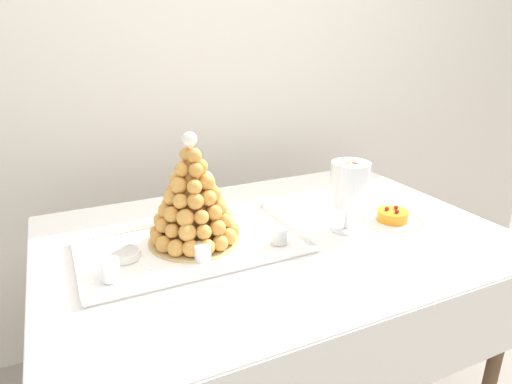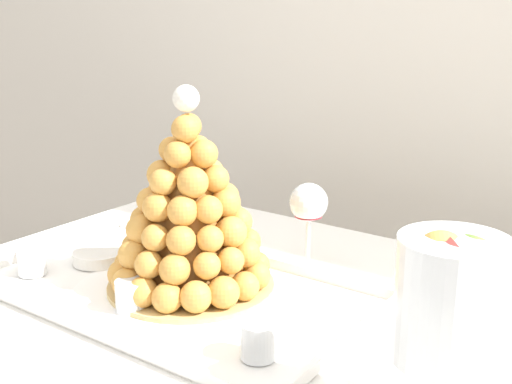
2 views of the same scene
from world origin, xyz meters
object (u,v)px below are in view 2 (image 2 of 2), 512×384
at_px(dessert_cup_left, 32,260).
at_px(creme_brulee_ramekin, 98,256).
at_px(macaron_goblet, 450,305).
at_px(dessert_cup_centre, 258,342).
at_px(dessert_cup_mid_left, 131,297).
at_px(wine_glass, 309,206).
at_px(serving_tray, 173,292).
at_px(croquembouche, 189,214).

bearing_deg(dessert_cup_left, creme_brulee_ramekin, 64.98).
height_order(dessert_cup_left, macaron_goblet, macaron_goblet).
bearing_deg(macaron_goblet, dessert_cup_centre, -178.58).
relative_size(dessert_cup_mid_left, wine_glass, 0.30).
relative_size(dessert_cup_left, macaron_goblet, 0.24).
bearing_deg(dessert_cup_left, serving_tray, 20.60).
distance_m(croquembouche, dessert_cup_left, 0.31).
distance_m(dessert_cup_left, dessert_cup_mid_left, 0.25).
distance_m(croquembouche, dessert_cup_mid_left, 0.16).
distance_m(croquembouche, macaron_goblet, 0.49).
height_order(serving_tray, creme_brulee_ramekin, creme_brulee_ramekin).
xyz_separation_m(croquembouche, wine_glass, (0.10, 0.20, -0.02)).
xyz_separation_m(dessert_cup_left, macaron_goblet, (0.73, 0.00, 0.12)).
bearing_deg(dessert_cup_centre, croquembouche, 151.67).
xyz_separation_m(dessert_cup_mid_left, wine_glass, (0.12, 0.32, 0.09)).
height_order(dessert_cup_centre, wine_glass, wine_glass).
distance_m(dessert_cup_centre, macaron_goblet, 0.28).
distance_m(creme_brulee_ramekin, macaron_goblet, 0.70).
relative_size(serving_tray, dessert_cup_left, 11.28).
bearing_deg(wine_glass, serving_tray, -117.70).
height_order(dessert_cup_mid_left, dessert_cup_centre, dessert_cup_centre).
height_order(serving_tray, dessert_cup_mid_left, dessert_cup_mid_left).
bearing_deg(wine_glass, creme_brulee_ramekin, -145.87).
distance_m(serving_tray, macaron_goblet, 0.52).
bearing_deg(macaron_goblet, dessert_cup_left, -179.63).
bearing_deg(dessert_cup_mid_left, croquembouche, 82.25).
distance_m(dessert_cup_left, dessert_cup_centre, 0.49).
height_order(creme_brulee_ramekin, wine_glass, wine_glass).
bearing_deg(wine_glass, dessert_cup_left, -138.77).
distance_m(dessert_cup_left, macaron_goblet, 0.74).
height_order(dessert_cup_left, dessert_cup_centre, dessert_cup_left).
bearing_deg(creme_brulee_ramekin, wine_glass, 34.13).
relative_size(dessert_cup_mid_left, creme_brulee_ramekin, 0.51).
height_order(croquembouche, dessert_cup_centre, croquembouche).
height_order(croquembouche, creme_brulee_ramekin, croquembouche).
height_order(serving_tray, dessert_cup_left, dessert_cup_left).
relative_size(serving_tray, dessert_cup_centre, 12.96).
height_order(dessert_cup_left, creme_brulee_ramekin, dessert_cup_left).
height_order(serving_tray, dessert_cup_centre, dessert_cup_centre).
xyz_separation_m(serving_tray, creme_brulee_ramekin, (-0.20, 0.01, 0.01)).
bearing_deg(dessert_cup_mid_left, dessert_cup_centre, -0.24).
height_order(croquembouche, wine_glass, croquembouche).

